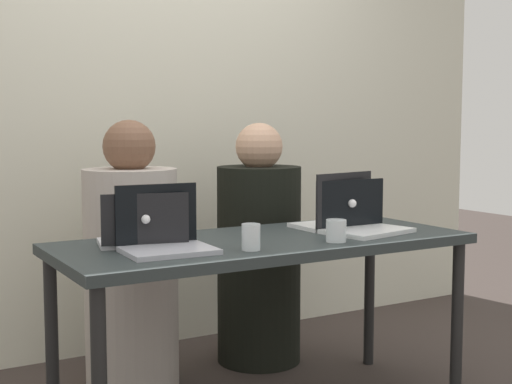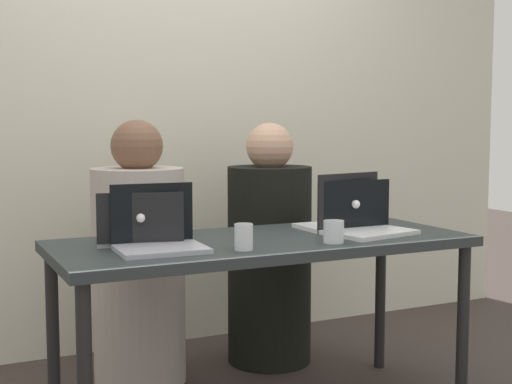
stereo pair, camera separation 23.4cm
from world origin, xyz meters
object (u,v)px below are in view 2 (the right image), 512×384
(laptop_front_left, at_px, (158,236))
(laptop_back_right, at_px, (344,218))
(laptop_back_left, at_px, (140,233))
(water_glass_left, at_px, (244,239))
(laptop_front_right, at_px, (362,220))
(person_on_right, at_px, (269,257))
(water_glass_right, at_px, (334,233))
(person_on_left, at_px, (139,267))

(laptop_front_left, bearing_deg, laptop_back_right, 11.29)
(laptop_back_left, bearing_deg, laptop_back_right, -167.15)
(water_glass_left, bearing_deg, laptop_back_left, 137.19)
(laptop_front_left, height_order, laptop_front_right, laptop_front_right)
(person_on_right, distance_m, water_glass_right, 0.87)
(person_on_right, distance_m, water_glass_left, 0.99)
(person_on_right, height_order, laptop_back_right, person_on_right)
(laptop_front_left, bearing_deg, laptop_back_left, 103.04)
(laptop_back_left, distance_m, water_glass_left, 0.41)
(laptop_front_left, bearing_deg, person_on_left, 82.28)
(person_on_right, xyz_separation_m, water_glass_right, (-0.14, -0.82, 0.24))
(laptop_back_right, bearing_deg, person_on_right, -80.91)
(person_on_left, distance_m, person_on_right, 0.67)
(laptop_back_right, distance_m, laptop_back_left, 0.91)
(laptop_back_right, bearing_deg, person_on_left, -35.79)
(person_on_left, bearing_deg, laptop_front_left, 74.78)
(laptop_front_left, height_order, water_glass_left, laptop_front_left)
(person_on_right, bearing_deg, water_glass_right, 85.65)
(laptop_back_right, height_order, laptop_back_left, laptop_back_right)
(laptop_back_right, height_order, water_glass_right, laptop_back_right)
(laptop_front_left, distance_m, laptop_front_right, 0.89)
(laptop_back_left, bearing_deg, person_on_left, -92.35)
(person_on_right, height_order, laptop_back_left, person_on_right)
(laptop_front_right, bearing_deg, person_on_right, 86.88)
(person_on_right, height_order, water_glass_left, person_on_right)
(person_on_right, height_order, laptop_front_left, person_on_right)
(person_on_right, relative_size, water_glass_right, 13.84)
(laptop_back_right, relative_size, laptop_back_left, 1.00)
(laptop_front_right, relative_size, water_glass_right, 4.49)
(water_glass_left, bearing_deg, laptop_front_left, 153.29)
(water_glass_left, bearing_deg, laptop_front_right, 13.70)
(person_on_left, distance_m, laptop_back_left, 0.60)
(laptop_back_left, bearing_deg, water_glass_right, 170.19)
(laptop_back_right, bearing_deg, water_glass_right, 50.36)
(laptop_front_left, distance_m, laptop_back_left, 0.14)
(laptop_back_right, bearing_deg, laptop_back_left, -0.94)
(laptop_back_right, distance_m, laptop_front_right, 0.13)
(laptop_back_left, height_order, water_glass_right, laptop_back_left)
(person_on_right, distance_m, laptop_front_right, 0.72)
(laptop_back_left, distance_m, laptop_front_right, 0.93)
(person_on_left, xyz_separation_m, laptop_back_left, (-0.15, -0.53, 0.24))
(person_on_left, relative_size, water_glass_right, 13.99)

